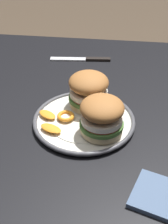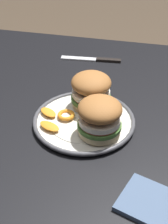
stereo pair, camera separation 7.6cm
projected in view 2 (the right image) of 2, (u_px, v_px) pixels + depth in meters
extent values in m
cube|color=black|center=(94.00, 116.00, 1.00)|extent=(1.22, 1.00, 0.03)
cube|color=black|center=(0.00, 110.00, 1.67)|extent=(0.06, 0.06, 0.73)
cylinder|color=silver|center=(84.00, 122.00, 0.94)|extent=(0.26, 0.26, 0.01)
torus|color=#4C4C51|center=(84.00, 120.00, 0.94)|extent=(0.28, 0.28, 0.01)
cylinder|color=silver|center=(84.00, 120.00, 0.94)|extent=(0.20, 0.20, 0.00)
cylinder|color=beige|center=(91.00, 102.00, 0.98)|extent=(0.11, 0.11, 0.02)
cylinder|color=#477033|center=(91.00, 98.00, 0.98)|extent=(0.11, 0.11, 0.01)
cylinder|color=#BC3828|center=(91.00, 96.00, 0.97)|extent=(0.10, 0.10, 0.01)
cylinder|color=silver|center=(91.00, 93.00, 0.96)|extent=(0.11, 0.11, 0.01)
ellipsoid|color=#A36633|center=(91.00, 83.00, 0.94)|extent=(0.15, 0.15, 0.05)
cylinder|color=beige|center=(99.00, 129.00, 0.88)|extent=(0.11, 0.11, 0.02)
cylinder|color=#477033|center=(99.00, 125.00, 0.88)|extent=(0.11, 0.11, 0.01)
cylinder|color=#BC3828|center=(99.00, 123.00, 0.87)|extent=(0.10, 0.10, 0.01)
cylinder|color=silver|center=(100.00, 119.00, 0.87)|extent=(0.11, 0.11, 0.01)
ellipsoid|color=#A36633|center=(100.00, 109.00, 0.85)|extent=(0.14, 0.14, 0.05)
torus|color=orange|center=(66.00, 115.00, 0.94)|extent=(0.05, 0.05, 0.01)
cylinder|color=#F4E5C6|center=(66.00, 116.00, 0.94)|extent=(0.03, 0.03, 0.00)
ellipsoid|color=orange|center=(48.00, 112.00, 0.95)|extent=(0.06, 0.06, 0.01)
ellipsoid|color=orange|center=(49.00, 126.00, 0.90)|extent=(0.07, 0.05, 0.01)
cube|color=silver|center=(79.00, 59.00, 1.25)|extent=(0.13, 0.03, 0.01)
cube|color=black|center=(109.00, 61.00, 1.24)|extent=(0.09, 0.03, 0.01)
cube|color=slate|center=(154.00, 205.00, 0.72)|extent=(0.17, 0.15, 0.01)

